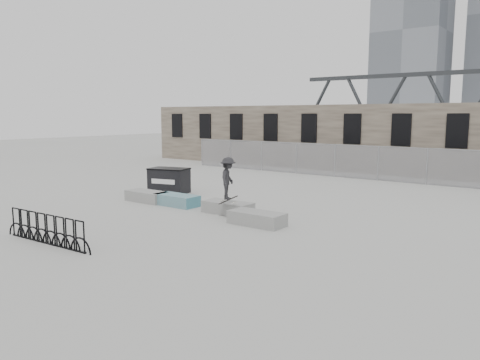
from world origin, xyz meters
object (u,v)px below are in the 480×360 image
Objects in this scene: planter_center_right at (228,207)px; dumpster at (169,180)px; planter_far_left at (147,196)px; planter_center_left at (176,200)px; bike_rack at (46,230)px; planter_offset at (257,218)px; skateboarder at (228,178)px.

dumpster reaches higher than planter_center_right.
planter_far_left is 1.70m from planter_center_left.
planter_far_left is at bearing 113.68° from bike_rack.
planter_offset is (2.00, -0.88, 0.00)m from planter_center_right.
planter_offset is 1.12× the size of skateboarder.
skateboarder is at bearing -5.06° from planter_far_left.
dumpster reaches higher than planter_far_left.
planter_far_left is 0.50× the size of bike_rack.
planter_offset is 7.90m from dumpster.
planter_far_left is at bearing -83.55° from dumpster.
planter_center_right is 0.95× the size of dumpster.
planter_center_left is at bearing 169.89° from planter_offset.
dumpster is at bearing 158.89° from planter_center_right.
dumpster is (-7.32, 2.94, 0.37)m from planter_offset.
planter_offset is at bearing -6.40° from planter_far_left.
planter_center_right is 0.50× the size of bike_rack.
planter_center_right and planter_offset have the same top height.
planter_far_left is at bearing 59.74° from skateboarder.
planter_far_left is 4.45m from planter_center_right.
bike_rack reaches higher than planter_far_left.
planter_offset is 1.97m from skateboarder.
skateboarder is at bearing -39.53° from dumpster.
planter_offset is (4.75, -0.85, 0.00)m from planter_center_left.
bike_rack is at bearing -80.18° from planter_center_left.
planter_center_left and planter_center_right have the same top height.
planter_center_left is (1.70, 0.12, 0.00)m from planter_far_left.
dumpster is 1.17× the size of skateboarder.
dumpster is at bearing 40.28° from skateboarder.
planter_center_right is at bearing 14.43° from skateboarder.
planter_far_left and planter_offset have the same top height.
bike_rack is at bearing -66.32° from planter_far_left.
bike_rack reaches higher than planter_center_left.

